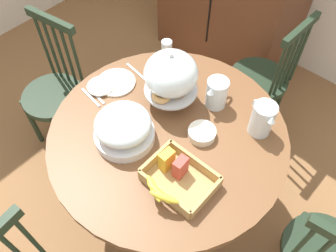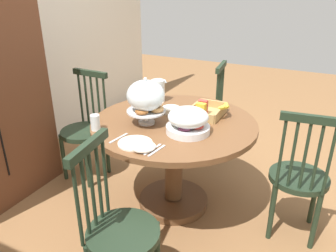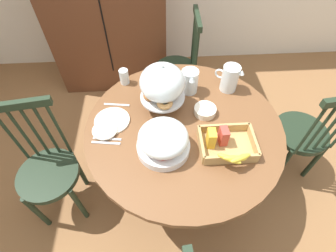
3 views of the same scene
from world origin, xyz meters
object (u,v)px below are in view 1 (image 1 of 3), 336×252
Objects in this scene: windsor_chair_by_cabinet at (262,80)px; milk_pitcher at (262,120)px; fruit_platter_covered at (123,128)px; china_plate_large at (116,82)px; dining_table at (168,154)px; windsor_chair_facing_door at (55,94)px; orange_juice_pitcher at (217,94)px; pastry_stand_with_dome at (171,76)px; cereal_basket at (176,177)px; china_plate_small at (101,86)px; drinking_glass at (167,49)px; cereal_bowl at (202,133)px.

windsor_chair_by_cabinet reaches higher than milk_pitcher.
china_plate_large is at bearing 143.28° from fruit_platter_covered.
dining_table is 0.55m from milk_pitcher.
windsor_chair_facing_door is 0.86m from fruit_platter_covered.
dining_table is at bearing -101.69° from orange_juice_pitcher.
pastry_stand_with_dome is at bearing -141.70° from orange_juice_pitcher.
orange_juice_pitcher reaches higher than cereal_basket.
china_plate_small is at bearing -157.72° from milk_pitcher.
china_plate_small reaches higher than china_plate_large.
cereal_basket reaches higher than dining_table.
windsor_chair_facing_door reaches higher than fruit_platter_covered.
dining_table is 0.53m from china_plate_small.
china_plate_small is 0.45m from drinking_glass.
windsor_chair_facing_door is (-0.96, -1.02, 0.00)m from windsor_chair_by_cabinet.
cereal_basket is 0.71m from china_plate_small.
windsor_chair_facing_door is 1.17m from cereal_basket.
cereal_basket is (0.15, -0.50, -0.03)m from orange_juice_pitcher.
drinking_glass is at bearing 148.08° from cereal_bowl.
china_plate_small is (-0.36, -0.18, -0.18)m from pastry_stand_with_dome.
cereal_bowl is at bearing 104.16° from cereal_basket.
milk_pitcher is 0.83m from china_plate_large.
orange_juice_pitcher is at bearing 109.74° from cereal_bowl.
windsor_chair_by_cabinet is 8.86× the size of drinking_glass.
cereal_basket is 2.87× the size of drinking_glass.
dining_table is 0.63m from drinking_glass.
pastry_stand_with_dome is 2.29× the size of china_plate_small.
windsor_chair_facing_door is at bearing -133.34° from windsor_chair_by_cabinet.
windsor_chair_by_cabinet is at bearing 59.50° from china_plate_large.
cereal_basket is at bearing -45.90° from pastry_stand_with_dome.
windsor_chair_facing_door is at bearing -169.19° from cereal_bowl.
orange_juice_pitcher is at bearing 67.35° from fruit_platter_covered.
pastry_stand_with_dome is (0.78, 0.27, 0.48)m from windsor_chair_facing_door.
china_plate_large is (-0.31, 0.23, -0.08)m from fruit_platter_covered.
cereal_bowl is (-0.07, 0.28, -0.02)m from cereal_basket.
china_plate_large is 1.47× the size of china_plate_small.
windsor_chair_by_cabinet is 0.91m from pastry_stand_with_dome.
drinking_glass reaches higher than china_plate_large.
pastry_stand_with_dome reaches higher than milk_pitcher.
windsor_chair_by_cabinet and windsor_chair_facing_door have the same top height.
windsor_chair_facing_door is at bearing -173.32° from dining_table.
milk_pitcher is at bearing -8.46° from drinking_glass.
cereal_basket is (-0.12, -0.50, -0.04)m from milk_pitcher.
cereal_bowl is (1.05, 0.20, 0.31)m from windsor_chair_facing_door.
orange_juice_pitcher is 0.46m from drinking_glass.
orange_juice_pitcher is 0.52m from cereal_basket.
windsor_chair_by_cabinet is 1.16m from cereal_basket.
dining_table is at bearing -137.00° from milk_pitcher.
milk_pitcher is at bearing 18.68° from windsor_chair_facing_door.
fruit_platter_covered reaches higher than dining_table.
milk_pitcher is 0.59× the size of cereal_basket.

